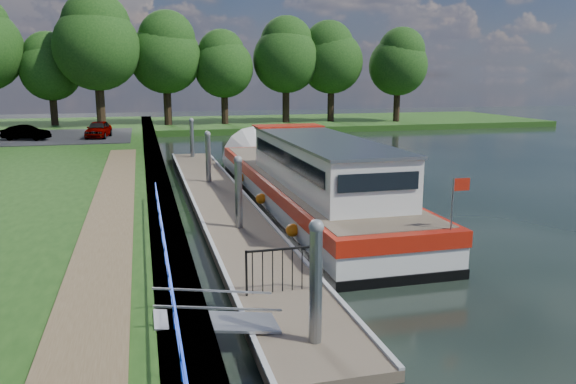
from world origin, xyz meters
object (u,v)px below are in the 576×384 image
object	(u,v)px
car_b	(26,133)
car_a	(99,129)
barge	(301,180)
pontoon	(221,205)

from	to	relation	value
car_b	car_a	bearing A→B (deg)	-69.78
barge	car_a	xyz separation A→B (m)	(-10.04, 22.97, 0.41)
car_a	car_b	distance (m)	5.24
barge	car_a	distance (m)	25.07
barge	car_b	bearing A→B (deg)	124.13
barge	pontoon	bearing A→B (deg)	-177.21
car_a	car_b	bearing A→B (deg)	-166.44
pontoon	car_a	world-z (taller)	car_a
barge	car_b	world-z (taller)	barge
barge	car_a	size ratio (longest dim) A/B	5.45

